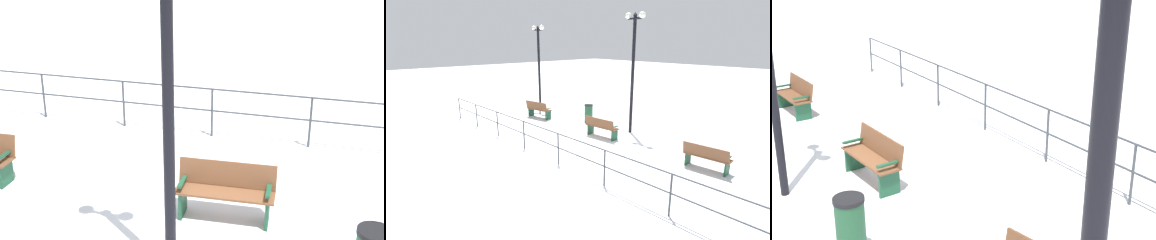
{
  "view_description": "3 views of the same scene",
  "coord_description": "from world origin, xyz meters",
  "views": [
    {
      "loc": [
        6.39,
        1.42,
        4.1
      ],
      "look_at": [
        -1.73,
        -1.03,
        0.92
      ],
      "focal_mm": 45.95,
      "sensor_mm": 36.0,
      "label": 1
    },
    {
      "loc": [
        -9.07,
        -8.38,
        4.01
      ],
      "look_at": [
        -1.0,
        0.48,
        0.83
      ],
      "focal_mm": 28.23,
      "sensor_mm": 36.0,
      "label": 2
    },
    {
      "loc": [
        3.37,
        8.27,
        4.33
      ],
      "look_at": [
        -1.9,
        0.19,
        0.87
      ],
      "focal_mm": 50.7,
      "sensor_mm": 36.0,
      "label": 3
    }
  ],
  "objects": [
    {
      "name": "ground_plane",
      "position": [
        0.0,
        0.0,
        0.0
      ],
      "size": [
        80.0,
        80.0,
        0.0
      ],
      "primitive_type": "plane",
      "color": "white",
      "rests_on": "ground"
    },
    {
      "name": "bench_second",
      "position": [
        -0.11,
        -0.0,
        0.47
      ],
      "size": [
        0.58,
        1.54,
        0.88
      ],
      "rotation": [
        0.0,
        0.0,
        0.07
      ],
      "color": "brown",
      "rests_on": "ground"
    },
    {
      "name": "lamppost_middle",
      "position": [
        1.4,
        -0.36,
        3.31
      ],
      "size": [
        0.27,
        0.96,
        5.13
      ],
      "color": "black",
      "rests_on": "ground"
    },
    {
      "name": "waterfront_railing",
      "position": [
        -3.26,
        0.0,
        0.74
      ],
      "size": [
        0.05,
        14.53,
        1.09
      ],
      "color": "#383D42",
      "rests_on": "ground"
    }
  ]
}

